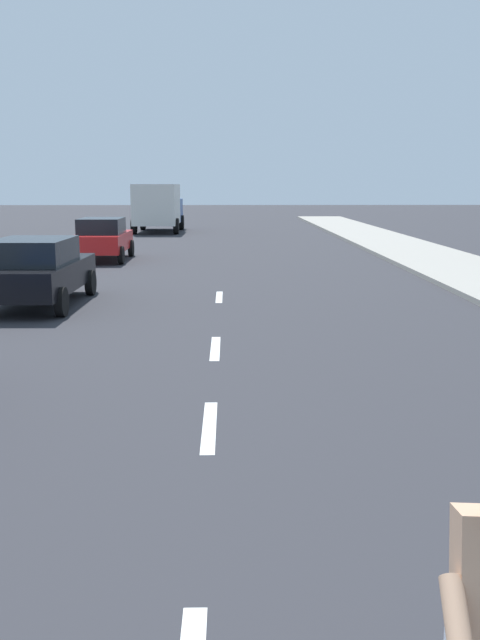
% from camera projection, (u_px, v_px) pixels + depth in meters
% --- Properties ---
extents(ground_plane, '(160.00, 160.00, 0.00)m').
position_uv_depth(ground_plane, '(219.00, 297.00, 17.67)').
color(ground_plane, '#2D2D33').
extents(lane_stripe_3, '(0.16, 1.80, 0.01)m').
position_uv_depth(lane_stripe_3, '(209.00, 426.00, 8.21)').
color(lane_stripe_3, white).
rests_on(lane_stripe_3, ground).
extents(lane_stripe_4, '(0.16, 1.80, 0.01)m').
position_uv_depth(lane_stripe_4, '(215.00, 348.00, 12.12)').
color(lane_stripe_4, white).
rests_on(lane_stripe_4, ground).
extents(lane_stripe_5, '(0.16, 1.80, 0.01)m').
position_uv_depth(lane_stripe_5, '(219.00, 297.00, 17.62)').
color(lane_stripe_5, white).
rests_on(lane_stripe_5, ground).
extents(parked_car_black, '(2.09, 4.45, 1.57)m').
position_uv_depth(parked_car_black, '(36.00, 270.00, 16.26)').
color(parked_car_black, black).
rests_on(parked_car_black, ground).
extents(parked_car_red, '(1.91, 4.08, 1.57)m').
position_uv_depth(parked_car_red, '(103.00, 238.00, 26.01)').
color(parked_car_red, red).
rests_on(parked_car_red, ground).
extents(delivery_truck, '(2.74, 6.27, 2.80)m').
position_uv_depth(delivery_truck, '(158.00, 206.00, 41.36)').
color(delivery_truck, '#23478C').
rests_on(delivery_truck, ground).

